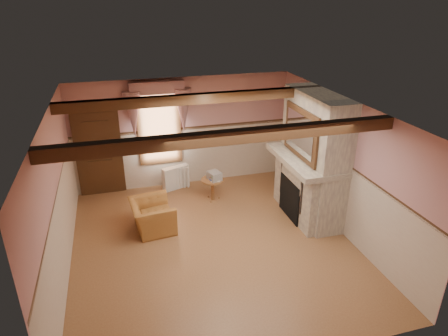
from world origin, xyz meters
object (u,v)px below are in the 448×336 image
object	(u,v)px
radiator	(176,178)
bowl	(305,154)
oil_lamp	(302,147)
armchair	(152,216)
side_table	(213,189)
mantel_clock	(291,140)

from	to	relation	value
radiator	bowl	bearing A→B (deg)	-58.72
radiator	oil_lamp	distance (m)	3.39
armchair	side_table	world-z (taller)	armchair
oil_lamp	radiator	bearing A→B (deg)	143.71
armchair	mantel_clock	size ratio (longest dim) A/B	4.09
armchair	mantel_clock	world-z (taller)	mantel_clock
armchair	bowl	distance (m)	3.54
side_table	bowl	distance (m)	2.44
armchair	oil_lamp	size ratio (longest dim) A/B	3.51
armchair	radiator	distance (m)	1.96
radiator	armchair	bearing A→B (deg)	-134.05
mantel_clock	side_table	bearing A→B (deg)	166.17
mantel_clock	oil_lamp	size ratio (longest dim) A/B	0.86
side_table	bowl	size ratio (longest dim) A/B	1.48
armchair	radiator	size ratio (longest dim) A/B	1.40
oil_lamp	armchair	bearing A→B (deg)	178.79
bowl	mantel_clock	bearing A→B (deg)	90.00
side_table	radiator	distance (m)	1.14
bowl	oil_lamp	bearing A→B (deg)	90.00
armchair	oil_lamp	world-z (taller)	oil_lamp
radiator	oil_lamp	size ratio (longest dim) A/B	2.50
armchair	radiator	bearing A→B (deg)	-29.58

